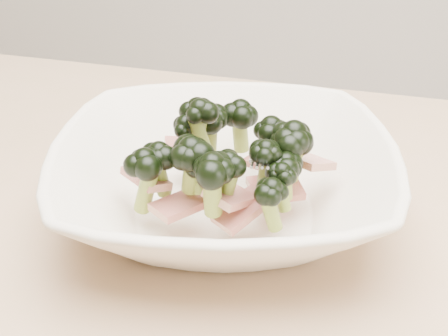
{
  "coord_description": "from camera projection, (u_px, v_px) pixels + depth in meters",
  "views": [
    {
      "loc": [
        0.06,
        -0.43,
        1.07
      ],
      "look_at": [
        -0.07,
        0.05,
        0.8
      ],
      "focal_mm": 50.0,
      "sensor_mm": 36.0,
      "label": 1
    }
  ],
  "objects": [
    {
      "name": "broccoli_dish",
      "position": [
        225.0,
        177.0,
        0.57
      ],
      "size": [
        0.38,
        0.38,
        0.12
      ],
      "color": "silver",
      "rests_on": "dining_table"
    }
  ]
}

